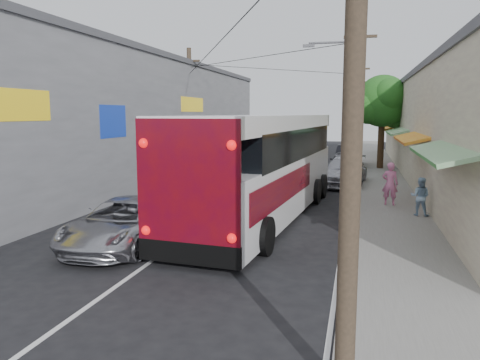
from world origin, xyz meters
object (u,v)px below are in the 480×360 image
object	(u,v)px
parked_car_mid	(343,162)
parked_car_far	(349,156)
jeepney	(125,223)
parked_suv	(345,171)
coach_bus	(265,165)
pedestrian_far	(420,197)
pedestrian_near	(390,184)

from	to	relation	value
parked_car_mid	parked_car_far	distance (m)	3.36
jeepney	parked_suv	distance (m)	15.18
coach_bus	parked_suv	world-z (taller)	coach_bus
parked_suv	parked_car_mid	distance (m)	5.97
coach_bus	pedestrian_far	bearing A→B (deg)	15.99
parked_car_mid	parked_car_far	xyz separation A→B (m)	(0.28, 3.34, 0.09)
parked_car_far	pedestrian_near	world-z (taller)	pedestrian_near
parked_suv	parked_car_mid	size ratio (longest dim) A/B	1.27
parked_car_far	pedestrian_far	bearing A→B (deg)	-76.58
jeepney	parked_car_mid	size ratio (longest dim) A/B	1.22
parked_car_far	parked_suv	bearing A→B (deg)	-86.48
pedestrian_near	pedestrian_far	bearing A→B (deg)	126.13
jeepney	pedestrian_near	xyz separation A→B (m)	(8.02, 7.96, 0.32)
pedestrian_near	pedestrian_far	distance (m)	2.15
coach_bus	jeepney	bearing A→B (deg)	-118.56
jeepney	parked_car_far	distance (m)	24.01
coach_bus	pedestrian_far	size ratio (longest dim) A/B	9.38
parked_suv	pedestrian_near	bearing A→B (deg)	-66.26
parked_car_far	pedestrian_far	xyz separation A→B (m)	(3.00, -17.19, 0.05)
parked_car_mid	parked_car_far	world-z (taller)	parked_car_far
coach_bus	parked_car_mid	distance (m)	15.22
parked_suv	parked_car_far	size ratio (longest dim) A/B	1.09
jeepney	pedestrian_near	world-z (taller)	pedestrian_near
jeepney	parked_car_mid	distance (m)	20.71
jeepney	parked_car_far	world-z (taller)	parked_car_far
coach_bus	parked_car_mid	bearing A→B (deg)	85.72
parked_suv	parked_car_mid	xyz separation A→B (m)	(-0.28, 5.97, -0.06)
pedestrian_near	coach_bus	bearing A→B (deg)	41.54
jeepney	parked_car_far	xyz separation A→B (m)	(6.00, 23.25, 0.09)
pedestrian_near	parked_car_mid	bearing A→B (deg)	-70.04
jeepney	parked_car_far	bearing A→B (deg)	74.95
coach_bus	jeepney	world-z (taller)	coach_bus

